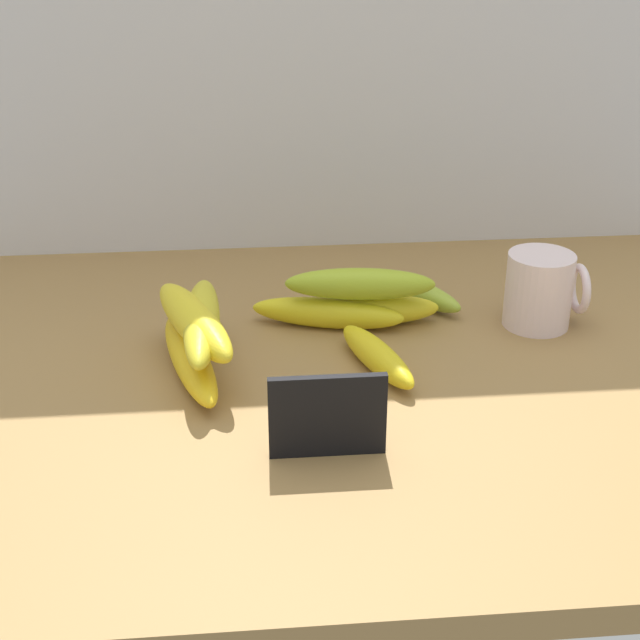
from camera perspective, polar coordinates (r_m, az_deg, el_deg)
The scene contains 12 objects.
counter_top at distance 103.23cm, azimuth 1.73°, elevation -3.84°, with size 110.00×76.00×3.00cm, color olive.
back_wall at distance 129.63cm, azimuth -0.19°, elevation 18.06°, with size 130.00×2.00×70.00cm, color silver.
chalkboard_sign at distance 86.53cm, azimuth 0.46°, elevation -6.09°, with size 11.00×1.80×8.40cm.
coffee_mug at distance 113.89cm, azimuth 13.43°, elevation 1.80°, with size 9.46×7.96×9.09cm.
banana_0 at distance 101.79cm, azimuth -7.99°, elevation -2.37°, with size 20.89×3.82×3.82cm, color yellow.
banana_1 at distance 112.07cm, azimuth 3.10°, elevation 0.61°, with size 16.81×3.76×3.76cm, color yellow.
banana_2 at distance 118.37cm, azimuth 5.77°, elevation 1.80°, with size 15.20×3.23×3.23cm, color #9CB434.
banana_3 at distance 111.32cm, azimuth 0.47°, elevation 0.43°, with size 18.50×3.65×3.65cm, color yellow.
banana_4 at distance 102.53cm, azimuth 3.49°, elevation -2.09°, with size 15.04×3.31×3.31cm, color yellow.
banana_5 at distance 109.74cm, azimuth 2.48°, elevation 2.23°, with size 17.84×3.83×3.83cm, color #A1B827.
banana_6 at distance 100.89cm, azimuth -7.74°, elevation -0.05°, with size 19.82×4.24×4.24cm, color yellow.
banana_7 at distance 101.05cm, azimuth -7.28°, elevation -0.09°, with size 20.83×3.89×3.89cm, color gold.
Camera 1 is at (-11.19, -88.93, 52.72)cm, focal length 52.08 mm.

